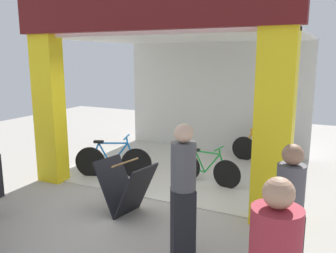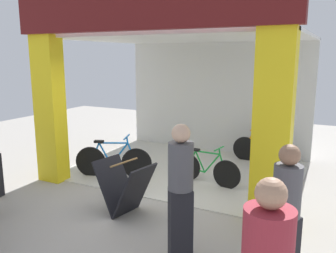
{
  "view_description": "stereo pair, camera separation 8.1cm",
  "coord_description": "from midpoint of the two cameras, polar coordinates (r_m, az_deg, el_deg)",
  "views": [
    {
      "loc": [
        3.02,
        -5.18,
        2.52
      ],
      "look_at": [
        0.0,
        0.93,
        1.15
      ],
      "focal_mm": 37.78,
      "sensor_mm": 36.0,
      "label": 1
    },
    {
      "loc": [
        3.09,
        -5.14,
        2.52
      ],
      "look_at": [
        0.0,
        0.93,
        1.15
      ],
      "focal_mm": 37.78,
      "sensor_mm": 36.0,
      "label": 2
    }
  ],
  "objects": [
    {
      "name": "bicycle_inside_2",
      "position": [
        8.69,
        14.79,
        -3.62
      ],
      "size": [
        1.5,
        0.41,
        0.82
      ],
      "color": "black",
      "rests_on": "ground"
    },
    {
      "name": "pedestrian_2",
      "position": [
        4.13,
        18.32,
        -13.41
      ],
      "size": [
        0.42,
        0.42,
        1.62
      ],
      "color": "black",
      "rests_on": "ground"
    },
    {
      "name": "pedestrian_0",
      "position": [
        4.39,
        1.93,
        -10.38
      ],
      "size": [
        0.43,
        0.43,
        1.73
      ],
      "color": "black",
      "rests_on": "ground"
    },
    {
      "name": "sandwich_board_sign",
      "position": [
        5.79,
        -7.22,
        -9.79
      ],
      "size": [
        0.98,
        0.75,
        0.88
      ],
      "color": "black",
      "rests_on": "ground"
    },
    {
      "name": "shop_facade",
      "position": [
        7.61,
        2.59,
        6.81
      ],
      "size": [
        5.08,
        4.01,
        3.6
      ],
      "color": "beige",
      "rests_on": "ground"
    },
    {
      "name": "ground_plane",
      "position": [
        6.5,
        -4.05,
        -11.45
      ],
      "size": [
        17.75,
        17.75,
        0.0
      ],
      "primitive_type": "plane",
      "color": "#9E9991",
      "rests_on": "ground"
    },
    {
      "name": "bicycle_inside_0",
      "position": [
        7.5,
        -9.19,
        -5.52
      ],
      "size": [
        1.54,
        0.61,
        0.89
      ],
      "color": "black",
      "rests_on": "ground"
    },
    {
      "name": "bicycle_inside_1",
      "position": [
        7.09,
        5.89,
        -6.81
      ],
      "size": [
        1.42,
        0.39,
        0.79
      ],
      "color": "black",
      "rests_on": "ground"
    }
  ]
}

